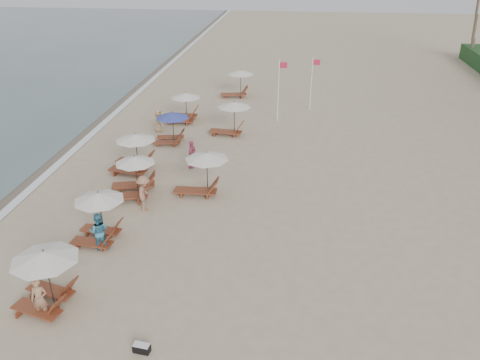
# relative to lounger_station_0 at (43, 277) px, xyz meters

# --- Properties ---
(ground) EXTENTS (160.00, 160.00, 0.00)m
(ground) POSITION_rel_lounger_station_0_xyz_m (5.90, 3.87, -1.25)
(ground) COLOR tan
(ground) RESTS_ON ground
(wet_sand_band) EXTENTS (3.20, 140.00, 0.01)m
(wet_sand_band) POSITION_rel_lounger_station_0_xyz_m (-6.60, 13.87, -1.25)
(wet_sand_band) COLOR #6B5E4C
(wet_sand_band) RESTS_ON ground
(foam_line) EXTENTS (0.50, 140.00, 0.02)m
(foam_line) POSITION_rel_lounger_station_0_xyz_m (-5.30, 13.87, -1.24)
(foam_line) COLOR white
(foam_line) RESTS_ON ground
(lounger_station_0) EXTENTS (2.57, 2.34, 2.34)m
(lounger_station_0) POSITION_rel_lounger_station_0_xyz_m (0.00, 0.00, 0.00)
(lounger_station_0) COLOR brown
(lounger_station_0) RESTS_ON ground
(lounger_station_1) EXTENTS (2.42, 2.12, 2.37)m
(lounger_station_1) POSITION_rel_lounger_station_0_xyz_m (0.24, 4.21, -0.05)
(lounger_station_1) COLOR brown
(lounger_station_1) RESTS_ON ground
(lounger_station_2) EXTENTS (2.69, 2.57, 2.19)m
(lounger_station_2) POSITION_rel_lounger_station_0_xyz_m (0.27, 8.47, -0.32)
(lounger_station_2) COLOR brown
(lounger_station_2) RESTS_ON ground
(lounger_station_3) EXTENTS (2.74, 2.32, 2.22)m
(lounger_station_3) POSITION_rel_lounger_station_0_xyz_m (-0.61, 11.40, -0.22)
(lounger_station_3) COLOR brown
(lounger_station_3) RESTS_ON ground
(lounger_station_4) EXTENTS (2.40, 2.14, 2.07)m
(lounger_station_4) POSITION_rel_lounger_station_0_xyz_m (0.46, 15.77, -0.15)
(lounger_station_4) COLOR brown
(lounger_station_4) RESTS_ON ground
(lounger_station_5) EXTENTS (2.66, 2.14, 2.13)m
(lounger_station_5) POSITION_rel_lounger_station_0_xyz_m (0.26, 20.01, -0.29)
(lounger_station_5) COLOR brown
(lounger_station_5) RESTS_ON ground
(inland_station_0) EXTENTS (2.86, 2.24, 2.22)m
(inland_station_0) POSITION_rel_lounger_station_0_xyz_m (3.78, 9.04, 0.02)
(inland_station_0) COLOR brown
(inland_station_0) RESTS_ON ground
(inland_station_1) EXTENTS (2.89, 2.24, 2.22)m
(inland_station_1) POSITION_rel_lounger_station_0_xyz_m (4.03, 17.74, 0.02)
(inland_station_1) COLOR brown
(inland_station_1) RESTS_ON ground
(inland_station_2) EXTENTS (2.88, 2.24, 2.22)m
(inland_station_2) POSITION_rel_lounger_station_0_xyz_m (3.40, 26.64, 0.02)
(inland_station_2) COLOR brown
(inland_station_2) RESTS_ON ground
(beachgoer_near) EXTENTS (0.62, 0.45, 1.56)m
(beachgoer_near) POSITION_rel_lounger_station_0_xyz_m (0.06, -0.57, -0.47)
(beachgoer_near) COLOR #9D7355
(beachgoer_near) RESTS_ON ground
(beachgoer_mid_a) EXTENTS (0.91, 0.76, 1.68)m
(beachgoer_mid_a) POSITION_rel_lounger_station_0_xyz_m (0.48, 3.69, -0.42)
(beachgoer_mid_a) COLOR teal
(beachgoer_mid_a) RESTS_ON ground
(beachgoer_mid_b) EXTENTS (0.88, 1.29, 1.84)m
(beachgoer_mid_b) POSITION_rel_lounger_station_0_xyz_m (1.41, 7.03, -0.34)
(beachgoer_mid_b) COLOR #9B6A4E
(beachgoer_mid_b) RESTS_ON ground
(beachgoer_far_a) EXTENTS (0.54, 1.02, 1.65)m
(beachgoer_far_a) POSITION_rel_lounger_station_0_xyz_m (2.62, 12.23, -0.43)
(beachgoer_far_a) COLOR #C04D72
(beachgoer_far_a) RESTS_ON ground
(beachgoer_far_b) EXTENTS (0.83, 0.92, 1.57)m
(beachgoer_far_b) POSITION_rel_lounger_station_0_xyz_m (-0.88, 17.71, -0.47)
(beachgoer_far_b) COLOR tan
(beachgoer_far_b) RESTS_ON ground
(duffel_bag) EXTENTS (0.57, 0.34, 0.30)m
(duffel_bag) POSITION_rel_lounger_station_0_xyz_m (3.94, -1.72, -1.10)
(duffel_bag) COLOR black
(duffel_bag) RESTS_ON ground
(flag_pole_near) EXTENTS (0.59, 0.08, 4.46)m
(flag_pole_near) POSITION_rel_lounger_station_0_xyz_m (7.10, 20.94, 1.22)
(flag_pole_near) COLOR silver
(flag_pole_near) RESTS_ON ground
(flag_pole_far) EXTENTS (0.60, 0.08, 4.07)m
(flag_pole_far) POSITION_rel_lounger_station_0_xyz_m (9.47, 23.91, 1.02)
(flag_pole_far) COLOR silver
(flag_pole_far) RESTS_ON ground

